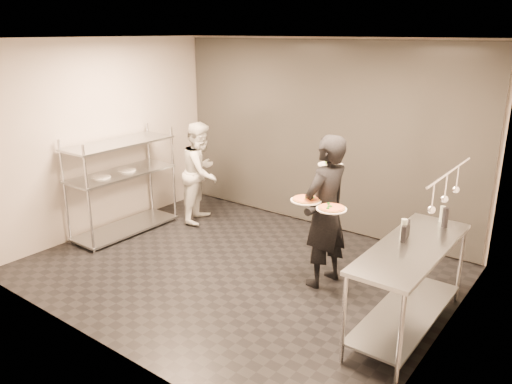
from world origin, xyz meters
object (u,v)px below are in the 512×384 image
Objects in this scene: pass_rack at (122,182)px; bottle_clear at (442,214)px; chef at (201,172)px; pizza_plate_far at (331,208)px; pos_monitor at (405,231)px; bottle_green at (404,230)px; bottle_dark at (445,218)px; pizza_plate_near at (306,200)px; prep_counter at (410,273)px; salad_plate at (330,163)px; waiter at (325,212)px.

pass_rack is 4.43m from bottle_clear.
chef is 2.93m from pizza_plate_far.
pos_monitor is 0.05m from bottle_green.
pos_monitor is at bearing 84.28° from bottle_green.
bottle_dark is at bearing 58.13° from pos_monitor.
pos_monitor is at bearing -2.74° from pizza_plate_near.
pos_monitor is 0.59m from bottle_dark.
prep_counter is at bearing -8.03° from pizza_plate_far.
salad_plate is 1.35m from bottle_green.
chef reaches higher than prep_counter.
salad_plate is 1.68× the size of bottle_clear.
bottle_dark is at bearing 26.41° from pizza_plate_far.
bottle_dark reaches higher than pos_monitor.
pizza_plate_far is at bearing -58.76° from salad_plate.
prep_counter is 1.00× the size of waiter.
pass_rack is 7.31× the size of bottle_green.
salad_plate is 1.36× the size of bottle_green.
bottle_green reaches higher than pos_monitor.
pos_monitor is 1.30× the size of bottle_clear.
pizza_plate_far is 0.71m from salad_plate.
pizza_plate_far is at bearing -5.58° from pizza_plate_near.
bottle_clear is at bearing 68.06° from pos_monitor.
chef reaches higher than bottle_clear.
pizza_plate_far reaches higher than pos_monitor.
pass_rack is at bearing -171.51° from bottle_dark.
pizza_plate_far is 1.53× the size of bottle_green.
salad_plate is at bearing 144.20° from pos_monitor.
waiter is 1.15× the size of chef.
waiter reaches higher than bottle_dark.
pizza_plate_far is at bearing 2.34° from pass_rack.
waiter is 10.19× the size of bottle_clear.
salad_plate is (3.05, 0.67, 0.63)m from pass_rack.
pizza_plate_far is 1.18m from bottle_clear.
pizza_plate_near reaches higher than pizza_plate_far.
waiter is at bearing -166.73° from bottle_dark.
pass_rack is 4.48m from bottle_dark.
pizza_plate_near reaches higher than bottle_clear.
pizza_plate_near is (3.03, 0.17, 0.31)m from pass_rack.
waiter is 1.07m from pos_monitor.
chef is 5.28× the size of salad_plate.
bottle_clear is at bearing 25.55° from pizza_plate_near.
salad_plate is 1.39× the size of bottle_dark.
waiter reaches higher than chef.
bottle_clear is 0.83× the size of bottle_dark.
pizza_plate_near is 1.65× the size of bottle_dark.
prep_counter is 1.15× the size of chef.
waiter is (3.18, 0.37, 0.13)m from pass_rack.
pizza_plate_far is at bearing 168.11° from pos_monitor.
bottle_dark is at bearing -0.27° from salad_plate.
bottle_green is (-0.12, 0.07, 0.40)m from prep_counter.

